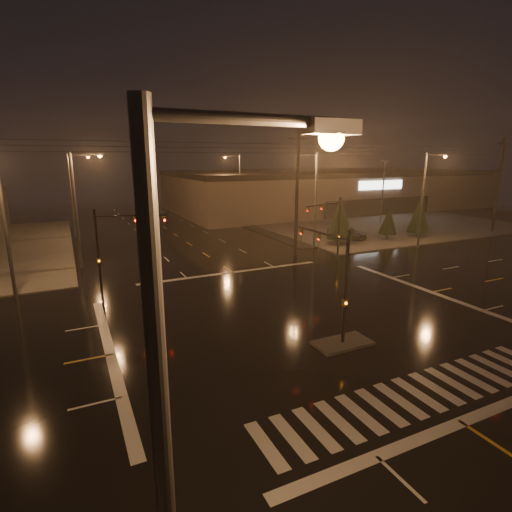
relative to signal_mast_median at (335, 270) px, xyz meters
name	(u,v)px	position (x,y,z in m)	size (l,w,h in m)	color
ground	(301,317)	(0.00, 3.07, -3.75)	(140.00, 140.00, 0.00)	black
sidewalk_ne	(363,219)	(30.00, 33.07, -3.69)	(36.00, 36.00, 0.12)	#413F3A
median_island	(342,343)	(0.00, -0.93, -3.68)	(3.00, 1.60, 0.15)	#413F3A
crosswalk	(418,394)	(0.00, -5.93, -3.75)	(15.00, 2.60, 0.01)	beige
stop_bar_near	(461,422)	(0.00, -7.93, -3.75)	(16.00, 0.50, 0.01)	beige
stop_bar_far	(233,272)	(0.00, 14.07, -3.75)	(16.00, 0.50, 0.01)	beige
parking_lot	(396,219)	(35.00, 31.07, -3.71)	(50.00, 24.00, 0.08)	black
retail_building	(330,188)	(35.00, 49.06, 0.09)	(60.20, 28.30, 7.20)	#6D5D4E
signal_mast_median	(335,270)	(0.00, 0.00, 0.00)	(0.25, 4.59, 6.00)	black
signal_mast_ne	(333,222)	(9.50, 13.21, 0.04)	(4.84, 1.86, 6.00)	black
signal_mast_nw	(112,240)	(-9.50, 13.21, 0.04)	(4.84, 1.86, 6.00)	black
streetlight_0	(188,450)	(-11.18, -11.93, 2.05)	(2.77, 0.32, 10.00)	#38383A
streetlight_1	(79,202)	(-11.18, 21.07, 2.05)	(2.77, 0.32, 10.00)	#38383A
streetlight_2	(73,189)	(-11.18, 37.07, 2.05)	(2.77, 0.32, 10.00)	#38383A
streetlight_3	(313,194)	(11.18, 19.07, 2.05)	(2.77, 0.32, 10.00)	#38383A
streetlight_4	(238,184)	(11.18, 39.07, 2.05)	(2.77, 0.32, 10.00)	#38383A
streetlight_5	(3,215)	(-16.00, 14.26, 2.05)	(0.32, 2.77, 10.00)	#38383A
streetlight_6	(425,194)	(22.00, 14.26, 2.05)	(0.32, 2.77, 10.00)	#38383A
utility_pole_1	(297,194)	(8.00, 17.07, 2.38)	(2.20, 0.32, 12.00)	black
utility_pole_2	(498,185)	(38.00, 17.07, 2.38)	(2.20, 0.32, 12.00)	black
conifer_0	(340,218)	(15.03, 19.29, -0.74)	(2.96, 2.96, 5.32)	black
conifer_1	(388,220)	(22.00, 19.21, -1.42)	(2.09, 2.09, 3.97)	black
conifer_2	(419,215)	(26.32, 18.67, -0.97)	(2.66, 2.66, 4.86)	black
car_parked	(347,233)	(17.75, 21.47, -2.94)	(1.91, 4.76, 1.62)	black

